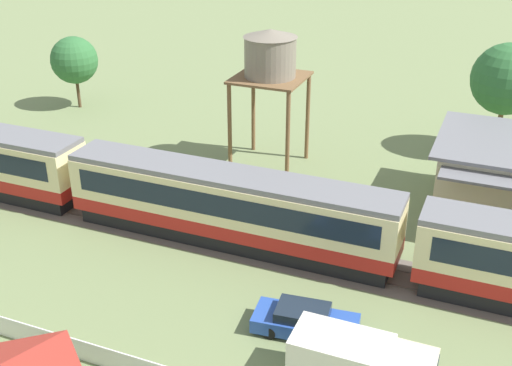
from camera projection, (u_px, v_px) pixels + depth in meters
name	position (u px, v px, depth m)	size (l,w,h in m)	color
ground_plane	(325.00, 254.00, 34.78)	(600.00, 600.00, 0.00)	#707F51
passenger_train	(233.00, 205.00, 34.80)	(58.19, 2.89, 4.26)	#AD1E19
railway_track	(233.00, 242.00, 35.85)	(108.34, 3.60, 0.04)	#665B51
water_tower	(270.00, 58.00, 42.06)	(4.64, 4.64, 9.55)	brown
parked_car_blue	(305.00, 321.00, 28.60)	(4.85, 2.40, 1.31)	#284CA8
delivery_truck_cream	(360.00, 366.00, 25.11)	(5.58, 2.18, 2.35)	beige
yard_tree_1	(507.00, 79.00, 44.67)	(5.03, 5.03, 8.16)	brown
yard_tree_2	(74.00, 60.00, 54.60)	(4.00, 4.00, 6.20)	#4C3823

